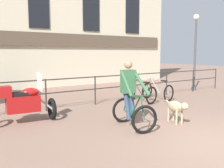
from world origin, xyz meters
TOP-DOWN VIEW (x-y plane):
  - canal_railing at (-0.00, 5.20)m, footprint 15.05×0.05m
  - cyclist_with_bike at (-0.76, 2.23)m, footprint 0.91×1.29m
  - dog at (0.43, 1.75)m, footprint 0.41×1.01m
  - parked_motorcycle at (-2.94, 4.15)m, footprint 1.74×0.80m
  - parked_bicycle_near_lamp at (1.62, 4.54)m, footprint 0.84×1.21m
  - parked_bicycle_mid_left at (2.54, 4.54)m, footprint 0.83×1.20m
  - street_lamp at (6.07, 5.48)m, footprint 0.28×0.28m

SIDE VIEW (x-z plane):
  - parked_bicycle_near_lamp at x=1.62m, z-range -0.07..0.79m
  - parked_bicycle_mid_left at x=2.54m, z-range -0.07..0.79m
  - dog at x=0.43m, z-range 0.12..0.75m
  - parked_motorcycle at x=-2.94m, z-range -0.11..1.24m
  - canal_railing at x=0.00m, z-range 0.18..1.23m
  - cyclist_with_bike at x=-0.76m, z-range -0.09..1.61m
  - street_lamp at x=6.07m, z-range 0.25..4.03m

